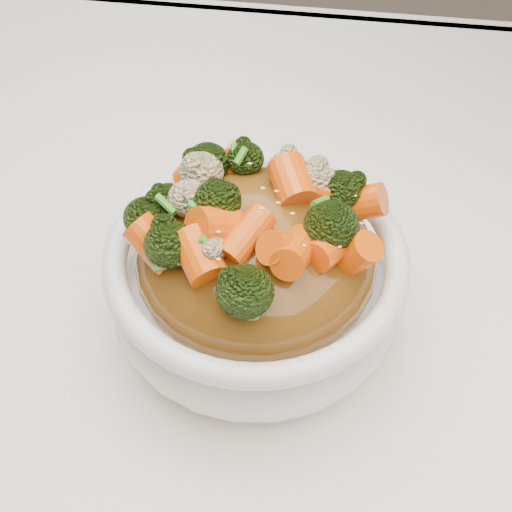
% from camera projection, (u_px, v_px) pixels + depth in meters
% --- Properties ---
extents(dining_table, '(1.20, 0.80, 0.75)m').
position_uv_depth(dining_table, '(269.00, 512.00, 0.79)').
color(dining_table, brown).
rests_on(dining_table, floor).
extents(tablecloth, '(1.20, 0.80, 0.04)m').
position_uv_depth(tablecloth, '(276.00, 323.00, 0.52)').
color(tablecloth, white).
rests_on(tablecloth, dining_table).
extents(bowl, '(0.25, 0.25, 0.08)m').
position_uv_depth(bowl, '(256.00, 285.00, 0.47)').
color(bowl, white).
rests_on(bowl, tablecloth).
extents(sauce_base, '(0.20, 0.20, 0.08)m').
position_uv_depth(sauce_base, '(256.00, 259.00, 0.45)').
color(sauce_base, brown).
rests_on(sauce_base, bowl).
extents(carrots, '(0.20, 0.20, 0.04)m').
position_uv_depth(carrots, '(256.00, 196.00, 0.41)').
color(carrots, '#E95407').
rests_on(carrots, sauce_base).
extents(broccoli, '(0.20, 0.20, 0.04)m').
position_uv_depth(broccoli, '(256.00, 197.00, 0.41)').
color(broccoli, black).
rests_on(broccoli, sauce_base).
extents(cauliflower, '(0.20, 0.20, 0.03)m').
position_uv_depth(cauliflower, '(256.00, 199.00, 0.41)').
color(cauliflower, '#CDBC8C').
rests_on(cauliflower, sauce_base).
extents(scallions, '(0.15, 0.15, 0.02)m').
position_uv_depth(scallions, '(256.00, 195.00, 0.41)').
color(scallions, '#2E841E').
rests_on(scallions, sauce_base).
extents(sesame_seeds, '(0.18, 0.18, 0.01)m').
position_uv_depth(sesame_seeds, '(256.00, 195.00, 0.41)').
color(sesame_seeds, beige).
rests_on(sesame_seeds, sauce_base).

